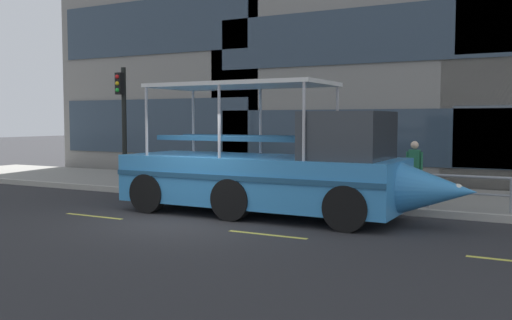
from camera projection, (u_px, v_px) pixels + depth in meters
The scene contains 8 objects.
ground_plane at pixel (191, 220), 13.55m from camera, with size 120.00×120.00×0.00m, color #2B2B2D.
sidewalk at pixel (290, 190), 18.46m from camera, with size 32.00×4.80×0.18m, color gray.
curb_edge at pixel (254, 200), 16.27m from camera, with size 32.00×0.18×0.18m, color #B2ADA3.
lane_centreline at pixel (173, 225), 12.91m from camera, with size 25.80×0.12×0.01m.
curb_guardrail at pixel (290, 177), 16.07m from camera, with size 11.57×0.09×0.85m.
traffic_light_pole at pixel (123, 114), 19.16m from camera, with size 0.24×0.46×3.95m.
duck_tour_boat at pixel (278, 172), 13.98m from camera, with size 8.83×2.47×3.29m.
pedestrian_near_bow at pixel (414, 164), 15.88m from camera, with size 0.46×0.22×1.60m.
Camera 1 is at (7.70, -11.09, 2.37)m, focal length 40.02 mm.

